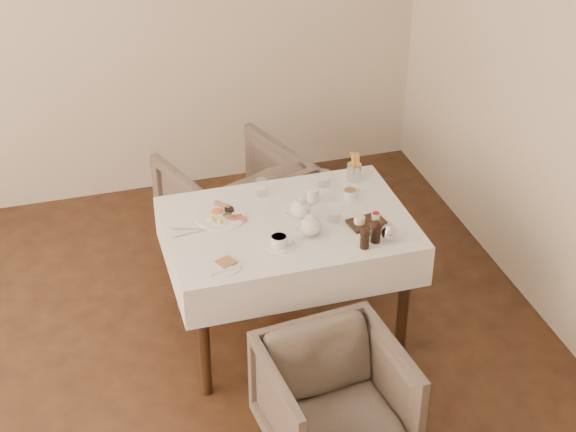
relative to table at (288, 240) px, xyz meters
The scene contains 20 objects.
table is the anchor object (origin of this frame).
armchair_near 0.94m from the table, 91.82° to the right, with size 0.63×0.65×0.59m, color brown.
armchair_far 0.91m from the table, 96.11° to the left, with size 0.75×0.77×0.70m, color brown.
breakfast_plate 0.38m from the table, 156.38° to the left, with size 0.27×0.27×0.03m.
side_plate 0.53m from the table, 144.15° to the right, with size 0.17×0.17×0.02m.
teapot_centre 0.19m from the table, 14.58° to the left, with size 0.16×0.12×0.13m, color white, non-canonical shape.
teapot_front 0.25m from the table, 63.92° to the right, with size 0.16×0.12×0.13m, color white, non-canonical shape.
creamer 0.29m from the table, 39.92° to the left, with size 0.06×0.06×0.07m, color white.
teacup_near 0.28m from the table, 117.33° to the right, with size 0.13×0.13×0.06m.
teacup_far 0.43m from the table, 17.28° to the left, with size 0.12×0.12×0.06m.
glass_left 0.35m from the table, 101.82° to the left, with size 0.07×0.07×0.09m, color silver.
glass_mid 0.29m from the table, 13.40° to the right, with size 0.07×0.07×0.10m, color silver.
glass_right 0.45m from the table, 45.01° to the left, with size 0.07×0.07×0.09m, color silver.
condiment_board 0.43m from the table, 19.48° to the right, with size 0.21×0.15×0.05m.
pepper_mill_left 0.48m from the table, 48.28° to the right, with size 0.06×0.06×0.11m, color black, non-canonical shape.
pepper_mill_right 0.51m from the table, 39.00° to the right, with size 0.06×0.06×0.12m, color black, non-canonical shape.
silver_pot 0.56m from the table, 34.69° to the right, with size 0.10×0.08×0.11m, color white, non-canonical shape.
fries_cup 0.60m from the table, 33.19° to the left, with size 0.08×0.08×0.17m.
cutlery_fork 0.53m from the table, behind, with size 0.01×0.19×0.00m, color silver.
cutlery_knife 0.53m from the table, behind, with size 0.01×0.18×0.00m, color silver.
Camera 1 is at (-0.30, -3.05, 3.27)m, focal length 55.00 mm.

